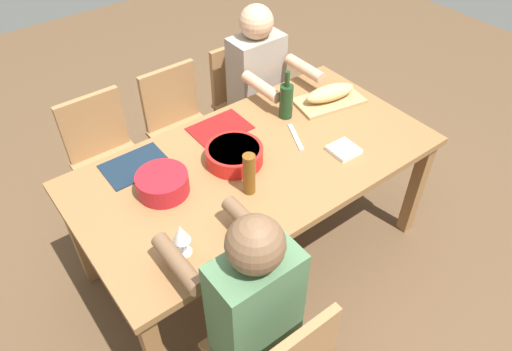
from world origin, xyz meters
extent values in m
plane|color=brown|center=(0.00, 0.00, 0.00)|extent=(8.00, 8.00, 0.00)
cube|color=olive|center=(0.00, 0.00, 0.72)|extent=(1.87, 0.98, 0.04)
cube|color=olive|center=(0.88, -0.43, 0.35)|extent=(0.07, 0.07, 0.70)
cube|color=olive|center=(-0.88, 0.43, 0.35)|extent=(0.07, 0.07, 0.70)
cube|color=olive|center=(0.88, 0.43, 0.35)|extent=(0.07, 0.07, 0.70)
cube|color=#9E7044|center=(-0.34, -0.56, 0.21)|extent=(0.04, 0.04, 0.42)
cylinder|color=#2D2D38|center=(-0.59, -0.51, 0.23)|extent=(0.11, 0.11, 0.45)
cylinder|color=#2D2D38|center=(-0.43, -0.51, 0.23)|extent=(0.11, 0.11, 0.45)
cube|color=#4C724C|center=(-0.51, -0.67, 0.73)|extent=(0.34, 0.20, 0.55)
cylinder|color=brown|center=(-0.68, -0.40, 0.85)|extent=(0.07, 0.30, 0.07)
cylinder|color=brown|center=(-0.34, -0.40, 0.85)|extent=(0.07, 0.30, 0.07)
sphere|color=brown|center=(-0.51, -0.67, 1.09)|extent=(0.21, 0.21, 0.21)
cube|color=#9E7044|center=(0.00, 0.73, 0.44)|extent=(0.40, 0.40, 0.03)
cube|color=#9E7044|center=(0.00, 0.91, 0.65)|extent=(0.38, 0.04, 0.40)
cube|color=#9E7044|center=(0.17, 0.56, 0.21)|extent=(0.04, 0.04, 0.42)
cube|color=#9E7044|center=(-0.17, 0.56, 0.21)|extent=(0.04, 0.04, 0.42)
cube|color=#9E7044|center=(0.17, 0.90, 0.21)|extent=(0.04, 0.04, 0.42)
cube|color=#9E7044|center=(-0.17, 0.90, 0.21)|extent=(0.04, 0.04, 0.42)
cube|color=#9E7044|center=(0.51, 0.73, 0.44)|extent=(0.40, 0.40, 0.03)
cube|color=#9E7044|center=(0.51, 0.91, 0.65)|extent=(0.38, 0.04, 0.40)
cube|color=#9E7044|center=(0.68, 0.56, 0.21)|extent=(0.04, 0.04, 0.42)
cube|color=#9E7044|center=(0.34, 0.56, 0.21)|extent=(0.04, 0.04, 0.42)
cube|color=#9E7044|center=(0.68, 0.90, 0.21)|extent=(0.04, 0.04, 0.42)
cube|color=#9E7044|center=(0.34, 0.90, 0.21)|extent=(0.04, 0.04, 0.42)
cylinder|color=#2D2D38|center=(0.59, 0.51, 0.23)|extent=(0.11, 0.11, 0.45)
cylinder|color=#2D2D38|center=(0.43, 0.51, 0.23)|extent=(0.11, 0.11, 0.45)
cube|color=gray|center=(0.51, 0.67, 0.73)|extent=(0.34, 0.20, 0.55)
cylinder|color=tan|center=(0.68, 0.40, 0.85)|extent=(0.07, 0.30, 0.07)
cylinder|color=tan|center=(0.34, 0.40, 0.85)|extent=(0.07, 0.30, 0.07)
sphere|color=tan|center=(0.51, 0.67, 1.09)|extent=(0.21, 0.21, 0.21)
cube|color=#9E7044|center=(-0.51, 0.73, 0.44)|extent=(0.40, 0.40, 0.03)
cube|color=#9E7044|center=(-0.51, 0.91, 0.65)|extent=(0.38, 0.04, 0.40)
cube|color=#9E7044|center=(-0.34, 0.56, 0.21)|extent=(0.04, 0.04, 0.42)
cube|color=#9E7044|center=(-0.68, 0.56, 0.21)|extent=(0.04, 0.04, 0.42)
cube|color=#9E7044|center=(-0.34, 0.90, 0.21)|extent=(0.04, 0.04, 0.42)
cube|color=#9E7044|center=(-0.68, 0.90, 0.21)|extent=(0.04, 0.04, 0.42)
cylinder|color=red|center=(-0.10, 0.06, 0.78)|extent=(0.29, 0.29, 0.09)
cylinder|color=#2D7028|center=(-0.10, 0.06, 0.81)|extent=(0.26, 0.26, 0.03)
cylinder|color=#B21923|center=(-0.49, 0.08, 0.79)|extent=(0.25, 0.25, 0.10)
cylinder|color=orange|center=(-0.49, 0.08, 0.82)|extent=(0.22, 0.22, 0.04)
cube|color=tan|center=(0.66, 0.15, 0.75)|extent=(0.43, 0.29, 0.02)
ellipsoid|color=tan|center=(0.66, 0.15, 0.81)|extent=(0.34, 0.17, 0.09)
cylinder|color=#193819|center=(0.37, 0.20, 0.84)|extent=(0.08, 0.08, 0.20)
cylinder|color=#193819|center=(0.37, 0.20, 0.98)|extent=(0.03, 0.03, 0.09)
cylinder|color=brown|center=(-0.17, -0.16, 0.85)|extent=(0.06, 0.06, 0.22)
cylinder|color=silver|center=(-0.60, -0.29, 0.74)|extent=(0.07, 0.07, 0.01)
cylinder|color=silver|center=(-0.60, -0.29, 0.78)|extent=(0.01, 0.01, 0.07)
cone|color=silver|center=(-0.60, -0.29, 0.86)|extent=(0.08, 0.08, 0.08)
cube|color=maroon|center=(0.00, 0.33, 0.74)|extent=(0.32, 0.23, 0.01)
cube|color=#142333|center=(-0.51, 0.33, 0.74)|extent=(0.32, 0.23, 0.01)
cube|color=silver|center=(0.28, 0.02, 0.74)|extent=(0.12, 0.22, 0.01)
cube|color=white|center=(0.40, -0.23, 0.75)|extent=(0.15, 0.15, 0.02)
camera|label=1|loc=(-1.12, -1.47, 2.33)|focal=33.31mm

